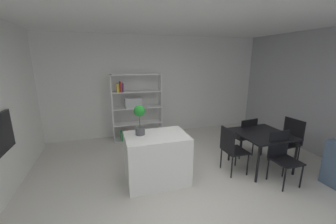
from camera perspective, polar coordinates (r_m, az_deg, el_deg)
ground_plane at (r=3.76m, az=5.02°, el=-21.11°), size 9.62×9.62×0.00m
ceiling_slab at (r=3.13m, az=6.31°, el=26.96°), size 6.99×6.16×0.06m
back_partition at (r=6.03m, az=-5.59°, el=7.12°), size 6.99×0.06×2.83m
built_in_oven at (r=4.07m, az=-38.77°, el=-4.42°), size 0.06×0.61×0.61m
kitchen_island at (r=3.82m, az=-3.12°, el=-12.64°), size 1.09×0.77×0.89m
potted_plant_on_island at (r=3.59m, az=-7.85°, el=-1.48°), size 0.19×0.19×0.53m
open_bookshelf at (r=5.66m, az=-9.36°, el=1.29°), size 1.33×0.35×1.80m
dining_table at (r=4.57m, az=24.56°, el=-6.22°), size 0.98×1.00×0.74m
dining_chair_near at (r=4.27m, az=28.97°, el=-9.94°), size 0.43×0.44×0.93m
dining_chair_island_side at (r=4.20m, az=17.02°, el=-9.18°), size 0.41×0.44×0.91m
dining_chair_window_side at (r=5.10m, az=30.46°, el=-6.11°), size 0.49×0.50×0.96m
dining_chair_far at (r=5.00m, az=20.55°, el=-5.68°), size 0.50×0.46×0.90m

